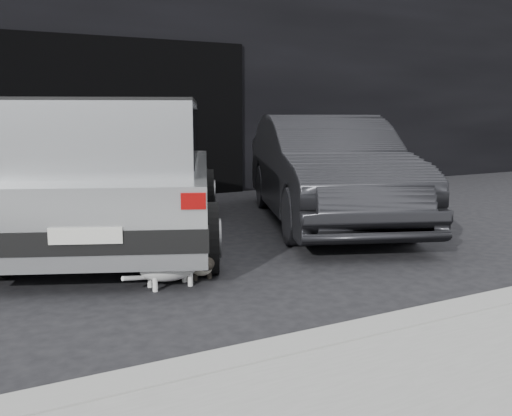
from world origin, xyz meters
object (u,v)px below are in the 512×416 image
cat_white (174,266)px  cat_siamese (198,263)px  second_car (326,170)px  silver_hatchback (121,165)px

cat_white → cat_siamese: bearing=119.7°
second_car → cat_white: size_ratio=5.47×
second_car → cat_siamese: second_car is taller
second_car → cat_siamese: (-2.41, -1.52, -0.58)m
silver_hatchback → cat_siamese: silver_hatchback is taller
cat_siamese → cat_white: cat_white is taller
silver_hatchback → cat_white: 1.99m
cat_siamese → cat_white: (-0.28, -0.17, 0.05)m
silver_hatchback → second_car: (2.61, -0.18, -0.15)m
silver_hatchback → cat_siamese: 1.86m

